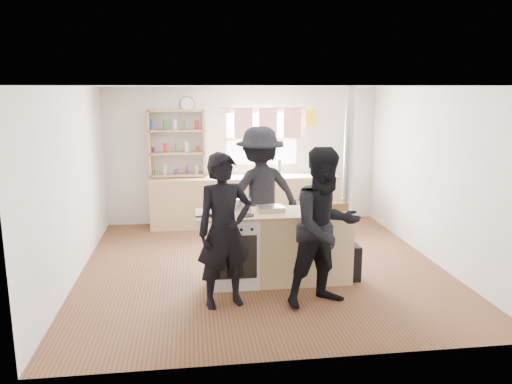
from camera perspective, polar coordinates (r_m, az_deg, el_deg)
ground at (r=7.15m, az=0.70°, el=-8.51°), size 5.00×5.00×0.01m
back_counter at (r=9.13m, az=-1.29°, el=-1.01°), size 3.40×0.55×0.90m
shelving_unit at (r=9.03m, az=-9.03°, el=5.54°), size 1.00×0.28×1.20m
thermos at (r=9.11m, az=2.68°, el=2.77°), size 0.10×0.10×0.29m
cooking_island at (r=6.50m, az=2.68°, el=-6.23°), size 1.97×0.64×0.93m
skillet_greens at (r=6.16m, az=-4.19°, el=-2.52°), size 0.32×0.32×0.05m
roast_tray at (r=6.38m, az=1.67°, el=-1.90°), size 0.35×0.27×0.07m
stockpot_stove at (r=6.42m, az=-1.62°, el=-1.41°), size 0.23×0.23×0.19m
stockpot_counter at (r=6.52m, az=6.35°, el=-1.10°), size 0.30×0.30×0.22m
bread_board at (r=6.42m, az=9.44°, el=-1.83°), size 0.30×0.24×0.12m
flue_heater at (r=6.61m, az=10.24°, el=-4.37°), size 0.35×0.35×2.50m
person_near_left at (r=5.68m, az=-3.63°, el=-4.45°), size 0.74×0.58×1.78m
person_near_right at (r=5.74m, az=7.94°, el=-4.05°), size 1.06×0.93×1.84m
person_far at (r=7.26m, az=0.44°, el=-0.17°), size 1.39×1.00×1.94m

